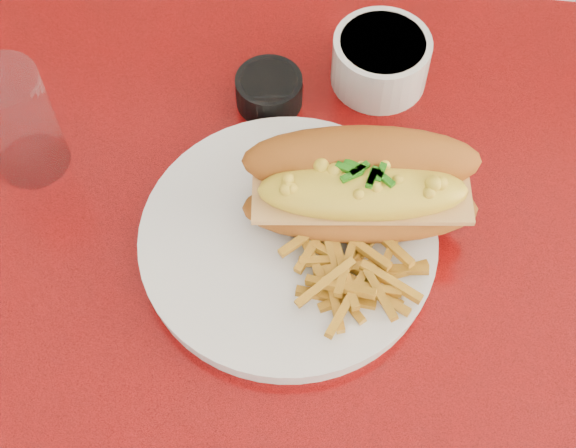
% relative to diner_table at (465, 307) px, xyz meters
% --- Properties ---
extents(diner_table, '(1.23, 0.83, 0.77)m').
position_rel_diner_table_xyz_m(diner_table, '(0.00, 0.00, 0.00)').
color(diner_table, red).
rests_on(diner_table, ground).
extents(booth_bench_far, '(1.20, 0.51, 0.90)m').
position_rel_diner_table_xyz_m(booth_bench_far, '(0.00, 0.81, -0.32)').
color(booth_bench_far, '#9A110A').
rests_on(booth_bench_far, ground).
extents(dinner_plate, '(0.33, 0.33, 0.02)m').
position_rel_diner_table_xyz_m(dinner_plate, '(-0.19, -0.05, 0.17)').
color(dinner_plate, silver).
rests_on(dinner_plate, diner_table).
extents(mac_hoagie, '(0.22, 0.13, 0.09)m').
position_rel_diner_table_xyz_m(mac_hoagie, '(-0.13, -0.01, 0.22)').
color(mac_hoagie, '#A4581A').
rests_on(mac_hoagie, dinner_plate).
extents(fries_pile, '(0.12, 0.12, 0.03)m').
position_rel_diner_table_xyz_m(fries_pile, '(-0.13, -0.07, 0.19)').
color(fries_pile, gold).
rests_on(fries_pile, dinner_plate).
extents(fork, '(0.07, 0.13, 0.00)m').
position_rel_diner_table_xyz_m(fork, '(-0.13, -0.03, 0.18)').
color(fork, silver).
rests_on(fork, dinner_plate).
extents(gravy_ramekin, '(0.12, 0.12, 0.06)m').
position_rel_diner_table_xyz_m(gravy_ramekin, '(-0.13, 0.17, 0.19)').
color(gravy_ramekin, silver).
rests_on(gravy_ramekin, diner_table).
extents(sauce_cup_left, '(0.08, 0.08, 0.03)m').
position_rel_diner_table_xyz_m(sauce_cup_left, '(-0.24, 0.12, 0.18)').
color(sauce_cup_left, black).
rests_on(sauce_cup_left, diner_table).
extents(water_tumbler, '(0.08, 0.08, 0.12)m').
position_rel_diner_table_xyz_m(water_tumbler, '(-0.45, 0.01, 0.22)').
color(water_tumbler, silver).
rests_on(water_tumbler, diner_table).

